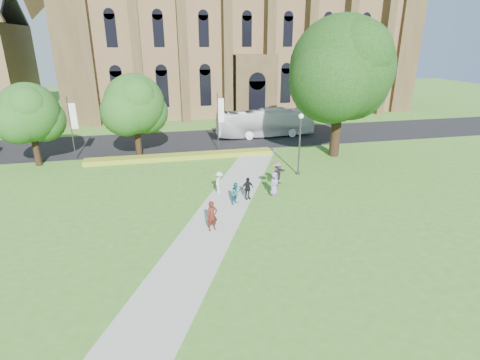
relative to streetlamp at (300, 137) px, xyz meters
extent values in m
plane|color=#437122|center=(-7.50, -6.50, -3.30)|extent=(160.00, 160.00, 0.00)
cube|color=black|center=(-7.50, 13.50, -3.29)|extent=(160.00, 10.00, 0.02)
cube|color=#B2B2A8|center=(-7.50, -5.50, -3.28)|extent=(15.58, 28.54, 0.04)
cube|color=gold|center=(-9.50, 6.70, -3.07)|extent=(18.00, 1.40, 0.45)
cube|color=brown|center=(2.50, 33.50, 5.20)|extent=(52.00, 16.00, 17.00)
cube|color=brown|center=(-22.00, 26.50, 7.20)|extent=(3.50, 3.50, 21.00)
cube|color=brown|center=(27.00, 26.50, 7.20)|extent=(3.50, 3.50, 21.00)
cube|color=brown|center=(2.50, 24.50, 1.20)|extent=(6.00, 2.50, 9.00)
cylinder|color=#38383D|center=(0.00, 0.00, -0.90)|extent=(0.14, 0.14, 4.80)
sphere|color=white|center=(0.00, 0.00, 1.72)|extent=(0.44, 0.44, 0.44)
cylinder|color=#38383D|center=(0.00, 0.00, -3.22)|extent=(0.36, 0.36, 0.15)
cylinder|color=#332114|center=(5.50, 4.50, 0.00)|extent=(0.96, 0.96, 6.60)
sphere|color=black|center=(5.50, 4.50, 5.10)|extent=(9.60, 9.60, 9.60)
cylinder|color=#332114|center=(-22.50, 7.50, -1.37)|extent=(0.56, 0.56, 3.85)
sphere|color=#225318|center=(-22.50, 7.50, 1.60)|extent=(5.20, 5.20, 5.20)
cylinder|color=#332114|center=(-13.50, 8.00, -1.23)|extent=(0.60, 0.60, 4.12)
sphere|color=#225318|center=(-13.50, 8.00, 1.95)|extent=(5.60, 5.60, 5.60)
cylinder|color=#38383D|center=(-5.50, 8.70, -0.30)|extent=(0.10, 0.10, 6.00)
cube|color=white|center=(-5.15, 8.70, 0.90)|extent=(0.60, 0.02, 2.40)
cylinder|color=#38383D|center=(-19.50, 8.70, -0.30)|extent=(0.10, 0.10, 6.00)
cube|color=white|center=(-19.15, 8.70, 0.90)|extent=(0.60, 0.02, 2.40)
imported|color=white|center=(0.95, 13.70, -1.66)|extent=(11.64, 2.98, 3.22)
imported|color=#4F1B12|center=(-8.72, -8.53, -2.32)|extent=(0.79, 0.64, 1.86)
imported|color=#165D70|center=(-6.51, -5.01, -2.47)|extent=(0.96, 0.94, 1.56)
imported|color=silver|center=(-7.33, -2.83, -2.42)|extent=(1.08, 1.25, 1.68)
imported|color=black|center=(-5.54, -4.39, -2.43)|extent=(1.04, 0.65, 1.65)
imported|color=gray|center=(-3.43, -4.04, -2.37)|extent=(1.03, 0.97, 1.77)
imported|color=#292830|center=(-2.49, -2.02, -2.35)|extent=(1.58, 1.56, 1.82)
imported|color=#F2AAAF|center=(-3.25, -3.94, -1.16)|extent=(0.85, 0.85, 0.66)
camera|label=1|loc=(-11.46, -28.62, 7.54)|focal=28.00mm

